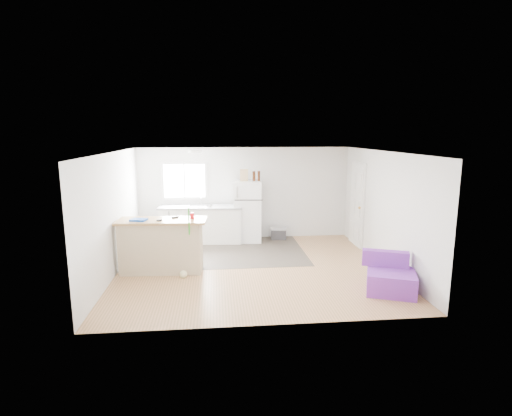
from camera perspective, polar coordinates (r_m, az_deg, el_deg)
The scene contains 19 objects.
room at distance 8.06m, azimuth -0.38°, elevation -0.54°, with size 5.51×5.01×2.41m.
vinyl_zone at distance 9.53m, azimuth -5.45°, elevation -6.23°, with size 4.05×2.50×0.00m, color #373029.
window at distance 10.46m, azimuth -10.18°, elevation 3.84°, with size 1.18×0.06×0.98m.
interior_door at distance 10.19m, azimuth 14.22°, elevation 0.47°, with size 0.11×0.92×2.10m.
ceiling_fixture at distance 9.09m, azimuth -8.74°, elevation 8.00°, with size 0.30×0.30×0.07m, color white.
kitchen_cabinets at distance 10.31m, azimuth -7.82°, elevation -2.24°, with size 2.15×0.82×1.22m.
peninsula at distance 8.26m, azimuth -13.34°, elevation -5.23°, with size 1.79×0.77×1.08m.
refrigerator at distance 10.25m, azimuth -1.21°, elevation -0.46°, with size 0.74×0.71×1.57m.
cooler at distance 10.56m, azimuth 3.24°, elevation -3.61°, with size 0.46×0.35×0.32m.
purple_seat at distance 7.54m, azimuth 18.59°, elevation -9.44°, with size 1.04×1.03×0.67m.
cleaner_jug at distance 8.20m, azimuth -12.15°, elevation -8.23°, with size 0.18×0.15×0.33m.
mop at distance 7.94m, azimuth -10.13°, elevation -8.12°, with size 0.24×0.39×1.40m.
red_cup at distance 8.09m, azimuth -9.11°, elevation -1.08°, with size 0.08×0.08×0.12m, color red.
blue_tray at distance 8.13m, azimuth -16.41°, elevation -1.63°, with size 0.30×0.22×0.04m, color blue.
tool_a at distance 8.21m, azimuth -11.48°, elevation -1.30°, with size 0.14×0.05×0.03m, color black.
tool_b at distance 8.01m, azimuth -13.66°, elevation -1.72°, with size 0.10×0.04×0.03m, color black.
cardboard_box at distance 10.07m, azimuth -1.72°, elevation 4.71°, with size 0.20×0.10×0.30m, color tan.
bottle_left at distance 10.09m, azimuth -0.31°, elevation 4.58°, with size 0.07×0.07×0.25m, color #37190A.
bottle_right at distance 10.14m, azimuth 0.39°, elevation 4.62°, with size 0.07×0.07×0.25m, color #37190A.
Camera 1 is at (-0.74, -7.87, 2.77)m, focal length 28.00 mm.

